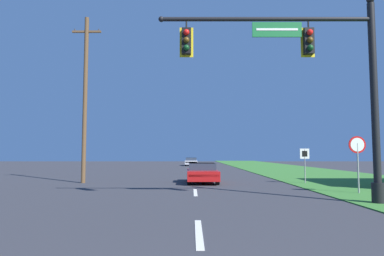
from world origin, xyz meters
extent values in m
cube|color=#38752D|center=(10.50, 30.00, 0.02)|extent=(10.00, 110.00, 0.04)
cube|color=silver|center=(0.00, 6.00, 0.01)|extent=(0.16, 2.80, 0.01)
cube|color=silver|center=(0.00, 14.00, 0.01)|extent=(0.16, 2.80, 0.01)
cube|color=silver|center=(0.00, 22.00, 0.01)|extent=(0.16, 2.80, 0.01)
cube|color=silver|center=(0.00, 30.00, 0.01)|extent=(0.16, 2.80, 0.01)
cube|color=silver|center=(0.00, 38.00, 0.01)|extent=(0.16, 2.80, 0.01)
cylinder|color=black|center=(6.40, 10.41, 0.39)|extent=(0.44, 0.44, 0.70)
cylinder|color=black|center=(6.40, 10.41, 3.65)|extent=(0.26, 0.26, 7.23)
sphere|color=black|center=(6.40, 10.41, 7.41)|extent=(0.28, 0.28, 0.28)
cylinder|color=black|center=(2.56, 10.41, 6.67)|extent=(7.68, 0.16, 0.16)
sphere|color=black|center=(-1.28, 10.41, 6.67)|extent=(0.21, 0.21, 0.21)
cube|color=#196B33|center=(2.95, 10.41, 6.27)|extent=(1.80, 0.06, 0.55)
cube|color=white|center=(2.95, 10.37, 6.27)|extent=(1.51, 0.01, 0.08)
cylinder|color=black|center=(-0.36, 10.41, 6.49)|extent=(0.06, 0.06, 0.35)
cube|color=yellow|center=(-0.36, 10.54, 5.84)|extent=(0.50, 0.03, 1.11)
cube|color=black|center=(-0.36, 10.41, 5.84)|extent=(0.34, 0.24, 0.95)
sphere|color=red|center=(-0.36, 10.27, 6.13)|extent=(0.22, 0.22, 0.22)
sphere|color=#51380F|center=(-0.36, 10.27, 5.84)|extent=(0.22, 0.22, 0.22)
sphere|color=#0F3D19|center=(-0.36, 10.27, 5.56)|extent=(0.22, 0.22, 0.22)
cylinder|color=black|center=(4.10, 10.41, 6.49)|extent=(0.06, 0.06, 0.35)
cube|color=yellow|center=(4.10, 10.54, 5.84)|extent=(0.50, 0.03, 1.11)
cube|color=black|center=(4.10, 10.41, 5.84)|extent=(0.34, 0.24, 0.95)
sphere|color=red|center=(4.10, 10.27, 6.13)|extent=(0.22, 0.22, 0.22)
sphere|color=#51380F|center=(4.10, 10.27, 5.84)|extent=(0.22, 0.22, 0.22)
sphere|color=#0F3D19|center=(4.10, 10.27, 5.56)|extent=(0.22, 0.22, 0.22)
cylinder|color=black|center=(1.25, 20.67, 0.32)|extent=(0.22, 0.64, 0.64)
cylinder|color=black|center=(-0.35, 20.65, 0.32)|extent=(0.22, 0.64, 0.64)
cylinder|color=black|center=(1.29, 17.85, 0.32)|extent=(0.22, 0.64, 0.64)
cylinder|color=black|center=(-0.31, 17.82, 0.32)|extent=(0.22, 0.64, 0.64)
cube|color=#AD1414|center=(0.47, 19.25, 0.50)|extent=(1.88, 4.25, 0.55)
cube|color=#283342|center=(0.47, 19.35, 0.98)|extent=(1.63, 1.80, 0.42)
cube|color=#AD1414|center=(0.47, 19.35, 1.16)|extent=(1.59, 1.76, 0.06)
cube|color=#B71414|center=(0.50, 17.17, 0.56)|extent=(1.68, 0.09, 0.14)
cylinder|color=black|center=(0.52, 51.73, 0.32)|extent=(0.22, 0.64, 0.64)
cylinder|color=black|center=(-1.08, 51.73, 0.32)|extent=(0.22, 0.64, 0.64)
cylinder|color=black|center=(0.52, 48.43, 0.32)|extent=(0.22, 0.64, 0.64)
cylinder|color=black|center=(-1.08, 48.43, 0.32)|extent=(0.22, 0.64, 0.64)
cube|color=#B7B7BC|center=(-0.28, 50.08, 0.50)|extent=(1.82, 4.69, 0.55)
cube|color=#283342|center=(-0.28, 50.20, 0.98)|extent=(1.60, 1.97, 0.42)
cube|color=#B7B7BC|center=(-0.28, 50.20, 1.16)|extent=(1.57, 1.93, 0.06)
cube|color=#B71414|center=(-0.28, 47.76, 0.56)|extent=(1.67, 0.06, 0.14)
cylinder|color=gray|center=(7.20, 13.47, 1.14)|extent=(0.07, 0.07, 2.20)
cylinder|color=red|center=(7.20, 13.47, 2.16)|extent=(0.76, 0.04, 0.76)
cylinder|color=white|center=(7.20, 13.44, 2.16)|extent=(0.61, 0.01, 0.61)
cylinder|color=gray|center=(6.55, 18.63, 1.04)|extent=(0.06, 0.06, 2.00)
cube|color=white|center=(6.55, 18.63, 1.77)|extent=(0.55, 0.04, 0.60)
cube|color=black|center=(6.55, 18.61, 1.77)|extent=(0.31, 0.01, 0.34)
cylinder|color=brown|center=(-6.75, 19.11, 5.14)|extent=(0.26, 0.26, 10.28)
cube|color=brown|center=(-6.75, 19.11, 9.38)|extent=(1.80, 0.12, 0.12)
cylinder|color=#333338|center=(-7.50, 19.11, 9.50)|extent=(0.08, 0.08, 0.12)
cylinder|color=#333338|center=(-6.00, 19.11, 9.50)|extent=(0.08, 0.08, 0.12)
camera|label=1|loc=(-0.15, -1.74, 1.75)|focal=32.00mm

